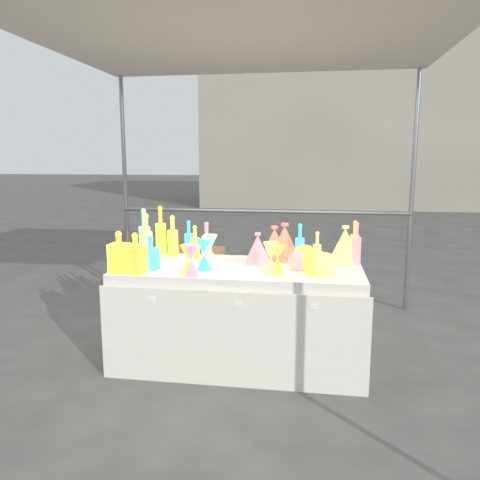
# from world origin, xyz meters

# --- Properties ---
(ground) EXTENTS (80.00, 80.00, 0.00)m
(ground) POSITION_xyz_m (0.00, 0.00, 0.00)
(ground) COLOR #64615D
(ground) RESTS_ON ground
(canopy_tent) EXTENTS (3.15, 3.15, 2.46)m
(canopy_tent) POSITION_xyz_m (0.00, 0.01, 2.38)
(canopy_tent) COLOR gray
(canopy_tent) RESTS_ON ground
(display_table) EXTENTS (1.84, 0.83, 0.75)m
(display_table) POSITION_xyz_m (0.00, -0.01, 0.37)
(display_table) COLOR white
(display_table) RESTS_ON ground
(background_building) EXTENTS (14.00, 6.00, 6.00)m
(background_building) POSITION_xyz_m (4.00, 14.00, 3.00)
(background_building) COLOR #A49D89
(background_building) RESTS_ON ground
(cardboard_box_closed) EXTENTS (0.61, 0.44, 0.44)m
(cardboard_box_closed) POSITION_xyz_m (-0.86, 2.21, 0.22)
(cardboard_box_closed) COLOR #B38251
(cardboard_box_closed) RESTS_ON ground
(cardboard_box_flat) EXTENTS (0.79, 0.62, 0.06)m
(cardboard_box_flat) POSITION_xyz_m (0.64, 2.11, 0.03)
(cardboard_box_flat) COLOR #B38251
(cardboard_box_flat) RESTS_ON ground
(bottle_0) EXTENTS (0.11, 0.11, 0.33)m
(bottle_0) POSITION_xyz_m (-0.61, 0.32, 0.92)
(bottle_0) COLOR #CC4B13
(bottle_0) RESTS_ON display_table
(bottle_1) EXTENTS (0.11, 0.11, 0.35)m
(bottle_1) POSITION_xyz_m (-0.85, 0.33, 0.93)
(bottle_1) COLOR #167D1F
(bottle_1) RESTS_ON display_table
(bottle_2) EXTENTS (0.09, 0.09, 0.41)m
(bottle_2) POSITION_xyz_m (-0.73, 0.35, 0.95)
(bottle_2) COLOR gold
(bottle_2) RESTS_ON display_table
(bottle_3) EXTENTS (0.10, 0.10, 0.30)m
(bottle_3) POSITION_xyz_m (-0.30, 0.19, 0.90)
(bottle_3) COLOR #2722CB
(bottle_3) RESTS_ON display_table
(bottle_4) EXTENTS (0.11, 0.11, 0.39)m
(bottle_4) POSITION_xyz_m (-0.72, -0.00, 0.94)
(bottle_4) COLOR #126671
(bottle_4) RESTS_ON display_table
(bottle_5) EXTENTS (0.11, 0.11, 0.40)m
(bottle_5) POSITION_xyz_m (-0.81, 0.18, 0.95)
(bottle_5) COLOR #B925AE
(bottle_5) RESTS_ON display_table
(bottle_6) EXTENTS (0.08, 0.08, 0.27)m
(bottle_6) POSITION_xyz_m (-0.40, 0.24, 0.88)
(bottle_6) COLOR #CC4B13
(bottle_6) RESTS_ON display_table
(bottle_7) EXTENTS (0.09, 0.09, 0.30)m
(bottle_7) POSITION_xyz_m (-0.47, 0.30, 0.90)
(bottle_7) COLOR #167D1F
(bottle_7) RESTS_ON display_table
(decanter_0) EXTENTS (0.13, 0.13, 0.30)m
(decanter_0) POSITION_xyz_m (-0.81, -0.31, 0.90)
(decanter_0) COLOR #CC4B13
(decanter_0) RESTS_ON display_table
(decanter_1) EXTENTS (0.15, 0.15, 0.29)m
(decanter_1) POSITION_xyz_m (-0.69, -0.31, 0.89)
(decanter_1) COLOR gold
(decanter_1) RESTS_ON display_table
(decanter_2) EXTENTS (0.11, 0.11, 0.25)m
(decanter_2) POSITION_xyz_m (-0.62, -0.19, 0.87)
(decanter_2) COLOR #167D1F
(decanter_2) RESTS_ON display_table
(hourglass_0) EXTENTS (0.14, 0.14, 0.21)m
(hourglass_0) POSITION_xyz_m (-0.32, -0.30, 0.85)
(hourglass_0) COLOR gold
(hourglass_0) RESTS_ON display_table
(hourglass_1) EXTENTS (0.12, 0.12, 0.22)m
(hourglass_1) POSITION_xyz_m (-0.28, -0.33, 0.86)
(hourglass_1) COLOR #2722CB
(hourglass_1) RESTS_ON display_table
(hourglass_2) EXTENTS (0.14, 0.14, 0.22)m
(hourglass_2) POSITION_xyz_m (0.25, -0.19, 0.86)
(hourglass_2) COLOR #126671
(hourglass_2) RESTS_ON display_table
(hourglass_3) EXTENTS (0.14, 0.14, 0.22)m
(hourglass_3) POSITION_xyz_m (-0.24, 0.08, 0.86)
(hourglass_3) COLOR #B925AE
(hourglass_3) RESTS_ON display_table
(hourglass_4) EXTENTS (0.11, 0.11, 0.20)m
(hourglass_4) POSITION_xyz_m (0.29, -0.15, 0.85)
(hourglass_4) COLOR #CC4B13
(hourglass_4) RESTS_ON display_table
(hourglass_5) EXTENTS (0.11, 0.11, 0.22)m
(hourglass_5) POSITION_xyz_m (-0.24, -0.15, 0.86)
(hourglass_5) COLOR #167D1F
(hourglass_5) RESTS_ON display_table
(globe_0) EXTENTS (0.20, 0.20, 0.15)m
(globe_0) POSITION_xyz_m (0.55, -0.11, 0.82)
(globe_0) COLOR #CC4B13
(globe_0) RESTS_ON display_table
(globe_1) EXTENTS (0.20, 0.20, 0.14)m
(globe_1) POSITION_xyz_m (0.61, -0.18, 0.82)
(globe_1) COLOR #126671
(globe_1) RESTS_ON display_table
(globe_2) EXTENTS (0.21, 0.21, 0.15)m
(globe_2) POSITION_xyz_m (0.48, 0.02, 0.83)
(globe_2) COLOR gold
(globe_2) RESTS_ON display_table
(globe_3) EXTENTS (0.17, 0.17, 0.12)m
(globe_3) POSITION_xyz_m (0.44, -0.05, 0.81)
(globe_3) COLOR #2722CB
(globe_3) RESTS_ON display_table
(lampshade_0) EXTENTS (0.25, 0.25, 0.27)m
(lampshade_0) POSITION_xyz_m (0.23, 0.28, 0.89)
(lampshade_0) COLOR gold
(lampshade_0) RESTS_ON display_table
(lampshade_1) EXTENTS (0.32, 0.32, 0.29)m
(lampshade_1) POSITION_xyz_m (0.31, 0.28, 0.90)
(lampshade_1) COLOR gold
(lampshade_1) RESTS_ON display_table
(lampshade_2) EXTENTS (0.23, 0.23, 0.24)m
(lampshade_2) POSITION_xyz_m (0.12, 0.12, 0.87)
(lampshade_2) COLOR #2722CB
(lampshade_2) RESTS_ON display_table
(lampshade_3) EXTENTS (0.24, 0.24, 0.28)m
(lampshade_3) POSITION_xyz_m (0.78, 0.28, 0.89)
(lampshade_3) COLOR #126671
(lampshade_3) RESTS_ON display_table
(bottle_8) EXTENTS (0.08, 0.08, 0.31)m
(bottle_8) POSITION_xyz_m (0.44, 0.17, 0.90)
(bottle_8) COLOR #167D1F
(bottle_8) RESTS_ON display_table
(bottle_9) EXTENTS (0.08, 0.08, 0.32)m
(bottle_9) POSITION_xyz_m (0.86, 0.36, 0.91)
(bottle_9) COLOR gold
(bottle_9) RESTS_ON display_table
(bottle_10) EXTENTS (0.09, 0.09, 0.32)m
(bottle_10) POSITION_xyz_m (0.86, 0.21, 0.91)
(bottle_10) COLOR #2722CB
(bottle_10) RESTS_ON display_table
(bottle_11) EXTENTS (0.07, 0.07, 0.27)m
(bottle_11) POSITION_xyz_m (0.57, 0.07, 0.88)
(bottle_11) COLOR #126671
(bottle_11) RESTS_ON display_table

